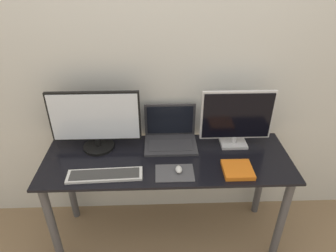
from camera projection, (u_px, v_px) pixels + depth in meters
wall_back at (165, 69)px, 2.04m from camera, size 7.00×0.05×2.50m
desk at (167, 174)px, 2.07m from camera, size 1.65×0.56×0.76m
monitor_left at (95, 121)px, 1.99m from camera, size 0.60×0.21×0.43m
monitor_right at (237, 118)px, 2.02m from camera, size 0.49×0.13×0.42m
laptop at (170, 134)px, 2.13m from camera, size 0.36×0.26×0.26m
keyboard at (105, 175)px, 1.83m from camera, size 0.46×0.14×0.02m
mousepad at (175, 173)px, 1.86m from camera, size 0.24×0.17×0.00m
mouse at (179, 169)px, 1.86m from camera, size 0.04×0.07×0.03m
book at (238, 170)px, 1.87m from camera, size 0.18×0.18×0.03m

